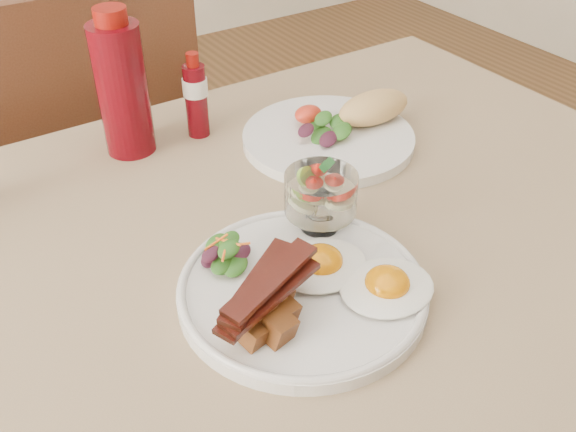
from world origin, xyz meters
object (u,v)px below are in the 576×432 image
object	(u,v)px
chair_far	(92,171)
main_plate	(302,290)
fruit_cup	(321,194)
hot_sauce_bottle	(196,96)
ketchup_bottle	(122,87)
table	(248,313)
second_plate	(339,129)

from	to	relation	value
chair_far	main_plate	world-z (taller)	chair_far
main_plate	fruit_cup	world-z (taller)	fruit_cup
fruit_cup	hot_sauce_bottle	size ratio (longest dim) A/B	0.66
fruit_cup	ketchup_bottle	world-z (taller)	ketchup_bottle
chair_far	main_plate	xyz separation A→B (m)	(0.02, -0.75, 0.24)
table	main_plate	xyz separation A→B (m)	(0.02, -0.09, 0.10)
chair_far	hot_sauce_bottle	world-z (taller)	chair_far
chair_far	second_plate	distance (m)	0.61
chair_far	second_plate	xyz separation A→B (m)	(0.27, -0.49, 0.25)
table	ketchup_bottle	bearing A→B (deg)	92.31
table	main_plate	size ratio (longest dim) A/B	4.75
hot_sauce_bottle	ketchup_bottle	bearing A→B (deg)	172.38
chair_far	second_plate	world-z (taller)	chair_far
chair_far	fruit_cup	xyz separation A→B (m)	(0.10, -0.67, 0.29)
fruit_cup	ketchup_bottle	bearing A→B (deg)	108.95
ketchup_bottle	fruit_cup	bearing A→B (deg)	-71.05
second_plate	hot_sauce_bottle	distance (m)	0.23
fruit_cup	second_plate	bearing A→B (deg)	47.50
chair_far	main_plate	bearing A→B (deg)	-88.20
ketchup_bottle	hot_sauce_bottle	bearing A→B (deg)	-7.62
second_plate	ketchup_bottle	size ratio (longest dim) A/B	1.33
table	second_plate	bearing A→B (deg)	32.65
hot_sauce_bottle	second_plate	bearing A→B (deg)	-37.52
main_plate	second_plate	xyz separation A→B (m)	(0.25, 0.26, 0.01)
chair_far	hot_sauce_bottle	xyz separation A→B (m)	(0.09, -0.36, 0.29)
table	ketchup_bottle	size ratio (longest dim) A/B	6.10
main_plate	ketchup_bottle	distance (m)	0.42
chair_far	second_plate	bearing A→B (deg)	-61.17
fruit_cup	second_plate	distance (m)	0.25
table	hot_sauce_bottle	distance (m)	0.36
main_plate	ketchup_bottle	bearing A→B (deg)	95.09
chair_far	second_plate	size ratio (longest dim) A/B	3.22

